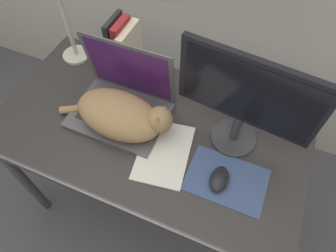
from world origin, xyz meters
The scene contains 9 objects.
desk centered at (0.00, 0.35, 0.67)m, with size 1.25×0.69×0.75m.
laptop centered at (-0.13, 0.38, 0.81)m, with size 0.38×0.28×0.29m.
cat centered at (-0.09, 0.31, 0.82)m, with size 0.48×0.23×0.15m.
external_monitor centered at (0.32, 0.42, 0.99)m, with size 0.47×0.17×0.41m.
mousepad centered at (0.35, 0.24, 0.75)m, with size 0.28×0.19×0.00m.
computer_mouse centered at (0.33, 0.22, 0.77)m, with size 0.06×0.11×0.03m.
book_row centered at (-0.24, 0.61, 0.87)m, with size 0.10×0.16×0.25m.
desk_lamp centered at (-0.45, 0.55, 1.05)m, with size 0.17×0.17×0.44m.
notepad centered at (0.10, 0.26, 0.75)m, with size 0.23×0.30×0.01m.
Camera 1 is at (0.34, -0.26, 1.73)m, focal length 32.00 mm.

